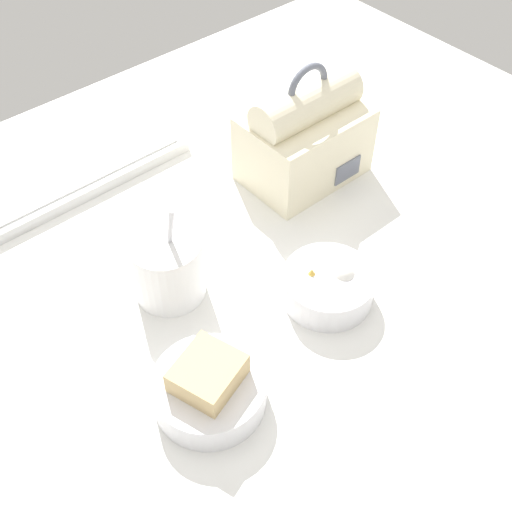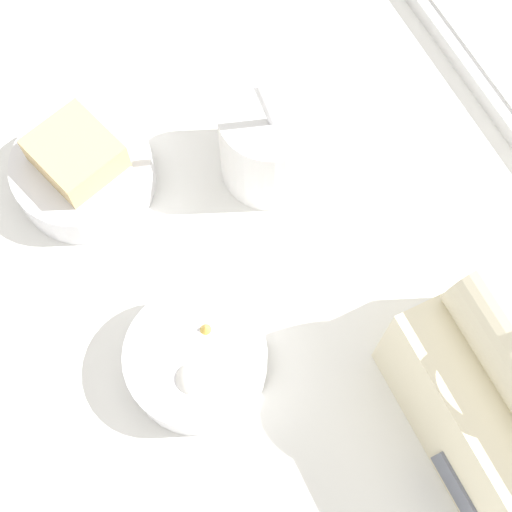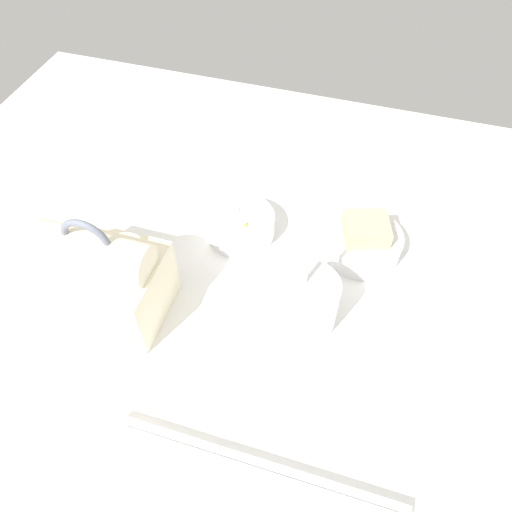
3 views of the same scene
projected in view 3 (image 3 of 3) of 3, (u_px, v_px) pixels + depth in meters
desk_surface at (256, 284)px, 82.62cm from camera, size 140.00×110.00×2.00cm
lunch_bag at (101, 277)px, 73.23cm from camera, size 18.12×13.05×19.34cm
soup_cup at (306, 302)px, 73.28cm from camera, size 9.32×9.32×15.48cm
bento_bowl_sandwich at (363, 241)px, 83.75cm from camera, size 13.03×13.03×7.16cm
bento_bowl_snacks at (240, 225)px, 86.58cm from camera, size 11.87×11.87×5.29cm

